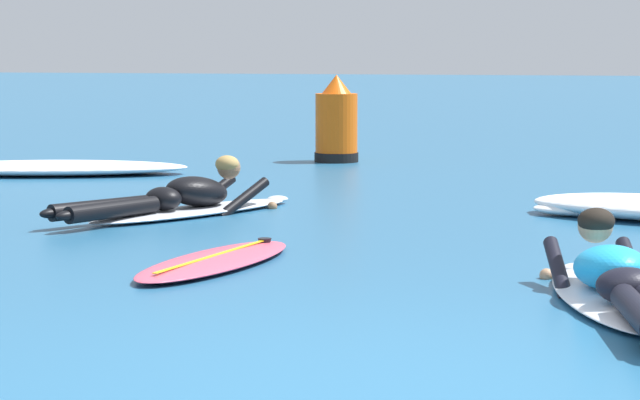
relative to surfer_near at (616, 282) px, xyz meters
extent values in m
plane|color=#235B84|center=(-0.77, 7.81, -0.14)|extent=(120.00, 120.00, 0.00)
ellipsoid|color=silver|center=(-0.03, 0.09, -0.11)|extent=(1.10, 2.07, 0.07)
ellipsoid|color=silver|center=(-0.29, 1.00, -0.10)|extent=(0.25, 0.25, 0.06)
ellipsoid|color=#1E9EDB|center=(-0.04, 0.14, 0.06)|extent=(0.59, 0.80, 0.35)
ellipsoid|color=black|center=(0.08, -0.26, 0.03)|extent=(0.41, 0.36, 0.20)
cylinder|color=black|center=(0.16, -0.81, 0.00)|extent=(0.32, 0.82, 0.14)
cylinder|color=black|center=(-0.36, 0.45, -0.02)|extent=(0.25, 0.58, 0.33)
sphere|color=tan|center=(-0.47, 0.82, -0.12)|extent=(0.09, 0.09, 0.09)
cylinder|color=black|center=(0.06, 0.56, -0.02)|extent=(0.25, 0.58, 0.33)
sphere|color=tan|center=(-0.04, 0.90, -0.12)|extent=(0.09, 0.09, 0.09)
sphere|color=tan|center=(-0.16, 0.54, 0.24)|extent=(0.21, 0.21, 0.21)
ellipsoid|color=black|center=(-0.15, 0.52, 0.27)|extent=(0.27, 0.25, 0.16)
ellipsoid|color=silver|center=(-3.78, 3.16, -0.11)|extent=(1.43, 2.27, 0.07)
ellipsoid|color=silver|center=(-3.33, 4.14, -0.10)|extent=(0.26, 0.26, 0.06)
ellipsoid|color=black|center=(-3.76, 3.20, 0.06)|extent=(0.64, 0.77, 0.35)
ellipsoid|color=black|center=(-3.92, 2.85, 0.03)|extent=(0.43, 0.40, 0.20)
cylinder|color=black|center=(-4.25, 2.32, 0.00)|extent=(0.57, 0.89, 0.14)
ellipsoid|color=black|center=(-4.47, 1.90, 0.00)|extent=(0.18, 0.24, 0.08)
cylinder|color=black|center=(-4.11, 2.25, 0.00)|extent=(0.47, 0.93, 0.14)
ellipsoid|color=black|center=(-4.28, 1.82, 0.00)|extent=(0.18, 0.24, 0.08)
cylinder|color=black|center=(-3.80, 3.63, -0.02)|extent=(0.34, 0.59, 0.35)
sphere|color=#8C6647|center=(-3.64, 3.99, -0.12)|extent=(0.09, 0.09, 0.09)
cylinder|color=black|center=(-3.41, 3.43, -0.02)|extent=(0.34, 0.59, 0.35)
sphere|color=#8C6647|center=(-3.26, 3.76, -0.12)|extent=(0.09, 0.09, 0.09)
sphere|color=#8C6647|center=(-3.59, 3.56, 0.24)|extent=(0.21, 0.21, 0.21)
ellipsoid|color=#AD894C|center=(-3.60, 3.54, 0.27)|extent=(0.28, 0.27, 0.16)
ellipsoid|color=#E54C66|center=(-2.63, 0.70, -0.11)|extent=(0.79, 1.90, 0.07)
cube|color=yellow|center=(-2.63, 0.70, -0.07)|extent=(0.23, 1.56, 0.01)
cone|color=black|center=(-2.54, 1.43, -0.14)|extent=(0.11, 0.11, 0.16)
ellipsoid|color=white|center=(-6.70, 6.08, -0.06)|extent=(3.29, 1.97, 0.16)
ellipsoid|color=white|center=(-6.01, 6.48, -0.08)|extent=(1.22, 0.78, 0.11)
ellipsoid|color=white|center=(-0.56, 4.02, -0.08)|extent=(0.79, 0.46, 0.11)
cylinder|color=#EA5B0F|center=(-4.03, 8.71, 0.30)|extent=(0.54, 0.54, 0.87)
cone|color=#EA5B0F|center=(-4.03, 8.71, 0.85)|extent=(0.38, 0.38, 0.24)
cylinder|color=black|center=(-4.03, 8.71, -0.08)|extent=(0.56, 0.56, 0.12)
camera|label=1|loc=(0.42, -7.27, 1.28)|focal=73.10mm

